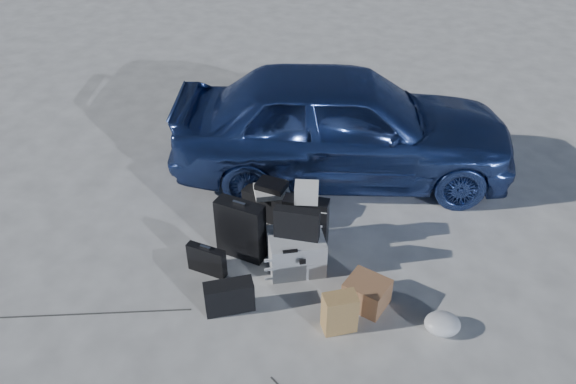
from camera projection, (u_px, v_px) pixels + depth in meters
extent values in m
plane|color=#BCBBB6|center=(268.00, 305.00, 5.15)|extent=(60.00, 60.00, 0.00)
imported|color=#364F94|center=(343.00, 123.00, 6.56)|extent=(4.22, 2.43, 1.35)
cube|color=#AAAEB0|center=(296.00, 251.00, 5.46)|extent=(0.66, 0.61, 0.38)
cube|color=black|center=(297.00, 224.00, 5.25)|extent=(0.43, 0.12, 0.32)
cube|color=black|center=(207.00, 260.00, 5.42)|extent=(0.40, 0.15, 0.31)
cube|color=black|center=(241.00, 230.00, 5.54)|extent=(0.51, 0.26, 0.63)
cube|color=black|center=(306.00, 221.00, 5.71)|extent=(0.46, 0.17, 0.55)
cube|color=silver|center=(307.00, 193.00, 5.49)|extent=(0.26, 0.23, 0.19)
cube|color=black|center=(273.00, 205.00, 6.13)|extent=(0.69, 0.45, 0.32)
cube|color=silver|center=(272.00, 191.00, 6.01)|extent=(0.45, 0.40, 0.06)
cube|color=black|center=(272.00, 185.00, 5.98)|extent=(0.34, 0.27, 0.07)
cube|color=#AE8A4B|center=(340.00, 313.00, 4.82)|extent=(0.33, 0.29, 0.38)
cube|color=brown|center=(367.00, 293.00, 5.08)|extent=(0.45, 0.42, 0.27)
ellipsoid|color=#BBBDC2|center=(442.00, 324.00, 4.85)|extent=(0.38, 0.34, 0.17)
cube|color=black|center=(229.00, 297.00, 5.02)|extent=(0.47, 0.35, 0.31)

